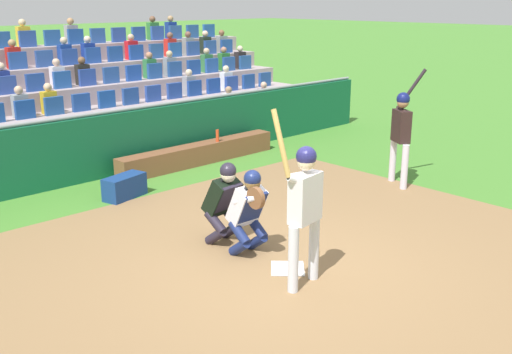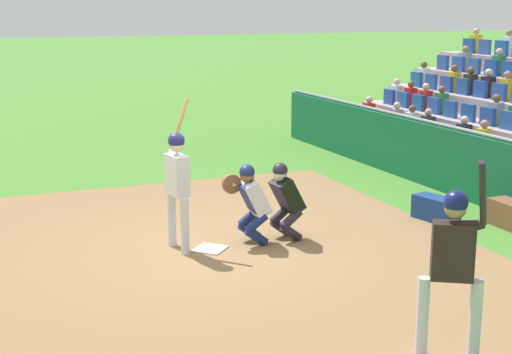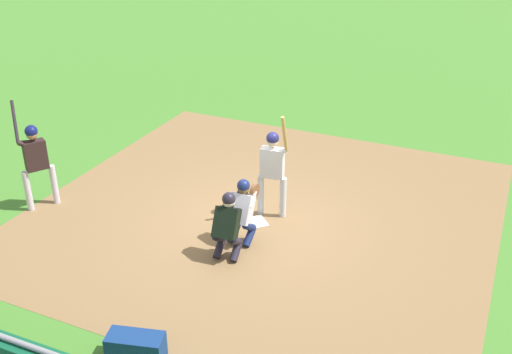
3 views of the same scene
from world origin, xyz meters
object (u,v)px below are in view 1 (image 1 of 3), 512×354
at_px(home_plate_marker, 288,268).
at_px(equipment_duffel_bag, 125,187).
at_px(water_bottle_on_bench, 217,136).
at_px(on_deck_batter, 401,128).
at_px(batter_at_plate, 304,201).
at_px(home_plate_umpire, 224,199).
at_px(catcher_crouching, 249,208).
at_px(dugout_bench, 199,154).

relative_size(home_plate_marker, equipment_duffel_bag, 0.55).
distance_m(water_bottle_on_bench, on_deck_batter, 4.07).
height_order(batter_at_plate, water_bottle_on_bench, batter_at_plate).
bearing_deg(equipment_duffel_bag, home_plate_umpire, 74.75).
distance_m(batter_at_plate, home_plate_umpire, 1.76).
relative_size(home_plate_marker, on_deck_batter, 0.20).
bearing_deg(home_plate_marker, batter_at_plate, 66.13).
relative_size(home_plate_umpire, water_bottle_on_bench, 4.71).
bearing_deg(on_deck_batter, home_plate_marker, 14.51).
bearing_deg(catcher_crouching, equipment_duffel_bag, -91.71).
bearing_deg(home_plate_marker, equipment_duffel_bag, -90.65).
bearing_deg(equipment_duffel_bag, catcher_crouching, 74.38).
bearing_deg(on_deck_batter, batter_at_plate, 18.99).
bearing_deg(home_plate_umpire, batter_at_plate, 84.21).
xyz_separation_m(home_plate_marker, catcher_crouching, (0.06, -0.69, 0.70)).
bearing_deg(home_plate_umpire, water_bottle_on_bench, -129.03).
distance_m(batter_at_plate, dugout_bench, 6.13).
bearing_deg(home_plate_marker, home_plate_umpire, -89.10).
bearing_deg(batter_at_plate, equipment_duffel_bag, -93.01).
distance_m(batter_at_plate, on_deck_batter, 4.76).
distance_m(batter_at_plate, catcher_crouching, 1.21).
height_order(home_plate_marker, batter_at_plate, batter_at_plate).
height_order(catcher_crouching, water_bottle_on_bench, catcher_crouching).
bearing_deg(dugout_bench, on_deck_batter, 115.02).
bearing_deg(home_plate_umpire, catcher_crouching, 86.44).
distance_m(catcher_crouching, on_deck_batter, 4.40).
bearing_deg(water_bottle_on_bench, home_plate_umpire, 50.97).
height_order(catcher_crouching, on_deck_batter, on_deck_batter).
bearing_deg(home_plate_marker, catcher_crouching, -85.46).
relative_size(catcher_crouching, on_deck_batter, 0.58).
distance_m(home_plate_marker, dugout_bench, 5.59).
bearing_deg(on_deck_batter, equipment_duffel_bag, -35.06).
distance_m(equipment_duffel_bag, on_deck_batter, 5.28).
distance_m(dugout_bench, water_bottle_on_bench, 0.58).
xyz_separation_m(home_plate_umpire, equipment_duffel_bag, (-0.07, -2.84, -0.48)).
distance_m(catcher_crouching, equipment_duffel_bag, 3.45).
xyz_separation_m(home_plate_umpire, on_deck_batter, (-4.33, 0.14, 0.43)).
xyz_separation_m(dugout_bench, on_deck_batter, (-1.82, 3.89, 0.91)).
relative_size(batter_at_plate, dugout_bench, 0.56).
relative_size(water_bottle_on_bench, on_deck_batter, 0.12).
bearing_deg(catcher_crouching, water_bottle_on_bench, -125.37).
relative_size(catcher_crouching, water_bottle_on_bench, 4.75).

